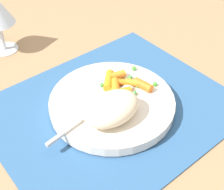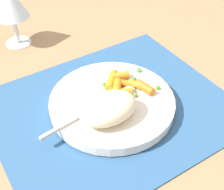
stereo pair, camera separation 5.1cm
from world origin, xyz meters
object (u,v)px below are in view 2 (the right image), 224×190
object	(u,v)px
rice_mound	(108,108)
carrot_portion	(125,84)
wine_glass	(9,3)
fork	(99,105)
plate	(112,103)

from	to	relation	value
rice_mound	carrot_portion	size ratio (longest dim) A/B	1.10
wine_glass	rice_mound	bearing A→B (deg)	-83.76
carrot_portion	wine_glass	world-z (taller)	wine_glass
rice_mound	wine_glass	distance (m)	0.36
rice_mound	wine_glass	size ratio (longest dim) A/B	0.71
rice_mound	carrot_portion	distance (m)	0.09
carrot_portion	wine_glass	size ratio (longest dim) A/B	0.65
fork	wine_glass	world-z (taller)	wine_glass
wine_glass	fork	bearing A→B (deg)	-83.18
fork	wine_glass	distance (m)	0.33
carrot_portion	fork	world-z (taller)	carrot_portion
carrot_portion	wine_glass	distance (m)	0.33
rice_mound	carrot_portion	bearing A→B (deg)	36.78
fork	wine_glass	bearing A→B (deg)	96.82
plate	carrot_portion	bearing A→B (deg)	22.41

